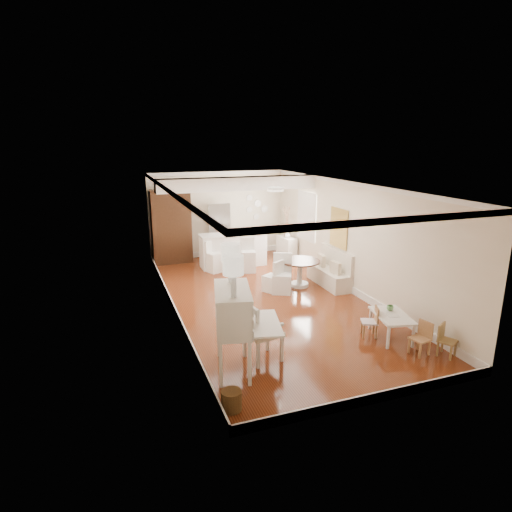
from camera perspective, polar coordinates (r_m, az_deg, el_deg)
room at (r=10.26m, az=1.01°, el=5.11°), size 9.00×9.04×2.82m
secretary_bureau at (r=7.21m, az=-3.10°, el=-9.87°), size 1.37×1.39×1.46m
gustavian_armchair at (r=7.62m, az=0.94°, el=-9.98°), size 0.72×0.72×1.07m
wicker_basket at (r=6.52m, az=-3.29°, el=-18.65°), size 0.39×0.39×0.30m
kids_table at (r=8.91m, az=17.55°, el=-8.91°), size 0.79×1.09×0.49m
kids_chair_a at (r=8.41m, az=21.02°, el=-10.20°), size 0.36×0.36×0.63m
kids_chair_b at (r=8.84m, az=14.89°, el=-8.42°), size 0.40×0.40×0.63m
kids_chair_c at (r=8.54m, az=24.17°, el=-10.25°), size 0.39×0.39×0.61m
banquette at (r=11.57m, az=9.74°, el=-1.53°), size 0.52×1.60×0.98m
dining_table at (r=11.40m, az=5.83°, el=-2.32°), size 1.40×1.40×0.72m
slip_chair_near at (r=10.87m, az=3.49°, el=-2.38°), size 0.64×0.65×1.00m
slip_chair_far at (r=10.96m, az=2.25°, el=-2.64°), size 0.56×0.56×0.84m
breakfast_counter at (r=13.16m, az=-3.05°, el=0.83°), size 2.05×0.65×1.03m
bar_stool_left at (r=12.59m, az=-5.58°, el=-0.13°), size 0.48×0.48×0.92m
bar_stool_right at (r=12.55m, az=-1.05°, el=0.09°), size 0.48×0.48×1.01m
pantry_cabinet at (r=13.69m, az=-11.25°, el=3.85°), size 1.20×0.60×2.30m
fridge at (r=14.11m, az=-3.53°, el=3.41°), size 0.75×0.65×1.80m
sideboard at (r=13.95m, az=4.09°, el=1.03°), size 0.45×0.81×0.74m
pencil_cup at (r=8.99m, az=17.44°, el=-6.64°), size 0.14×0.14×0.11m
branch_vase at (r=13.82m, az=4.20°, el=2.87°), size 0.22×0.22×0.19m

